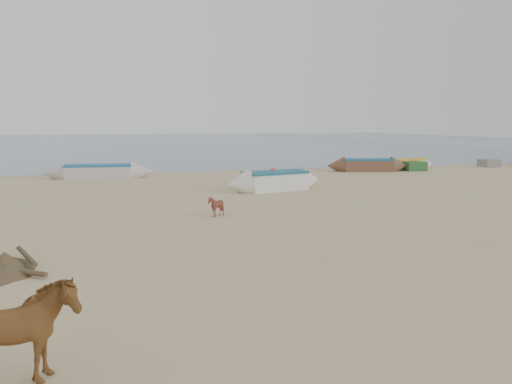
% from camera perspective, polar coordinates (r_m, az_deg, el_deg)
% --- Properties ---
extents(ground, '(140.00, 140.00, 0.00)m').
position_cam_1_polar(ground, '(14.11, 4.23, -6.21)').
color(ground, tan).
rests_on(ground, ground).
extents(sea, '(160.00, 160.00, 0.00)m').
position_cam_1_polar(sea, '(95.08, -12.31, 5.70)').
color(sea, slate).
rests_on(sea, ground).
extents(cow_adult, '(1.87, 1.29, 1.44)m').
position_cam_1_polar(cow_adult, '(7.31, -26.52, -14.79)').
color(cow_adult, '#905E2F').
rests_on(cow_adult, ground).
extents(calf_front, '(0.71, 0.64, 0.78)m').
position_cam_1_polar(calf_front, '(18.43, -4.61, -1.61)').
color(calf_front, '#602A1E').
rests_on(calf_front, ground).
extents(near_canoe, '(5.62, 2.71, 0.98)m').
position_cam_1_polar(near_canoe, '(25.48, 2.22, 1.28)').
color(near_canoe, white).
rests_on(near_canoe, ground).
extents(waterline_canoes, '(59.80, 4.20, 0.91)m').
position_cam_1_polar(waterline_canoes, '(33.28, -7.24, 2.68)').
color(waterline_canoes, brown).
rests_on(waterline_canoes, ground).
extents(beach_clutter, '(47.31, 3.58, 0.64)m').
position_cam_1_polar(beach_clutter, '(33.96, 0.69, 2.64)').
color(beach_clutter, '#337240').
rests_on(beach_clutter, ground).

